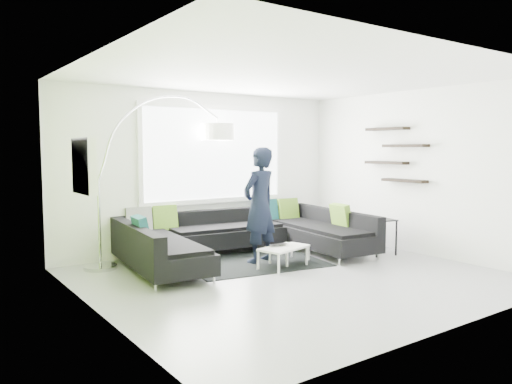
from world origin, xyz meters
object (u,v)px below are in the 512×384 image
coffee_table (286,255)px  side_table (379,237)px  sectional_sofa (246,237)px  person (260,205)px  arc_lamp (98,180)px  laptop (280,245)px

coffee_table → side_table: size_ratio=1.60×
sectional_sofa → side_table: size_ratio=6.69×
sectional_sofa → person: person is taller
person → side_table: bearing=146.7°
side_table → coffee_table: bearing=171.0°
sectional_sofa → coffee_table: 0.78m
arc_lamp → person: bearing=-25.8°
arc_lamp → side_table: bearing=-23.2°
coffee_table → side_table: side_table is taller
side_table → person: person is taller
laptop → side_table: bearing=-6.5°
sectional_sofa → coffee_table: size_ratio=4.18×
coffee_table → arc_lamp: size_ratio=0.36×
coffee_table → person: size_ratio=0.53×
coffee_table → side_table: bearing=-23.6°
sectional_sofa → laptop: (0.16, -0.72, -0.04)m
sectional_sofa → person: 0.62m
coffee_table → laptop: bearing=175.5°
person → coffee_table: bearing=103.8°
side_table → person: 2.22m
arc_lamp → person: arc_lamp is taller
laptop → person: bearing=101.6°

